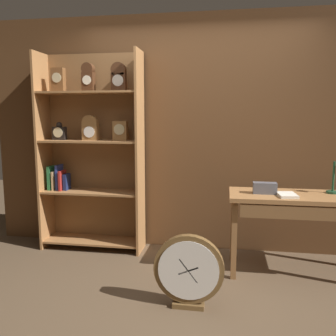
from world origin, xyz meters
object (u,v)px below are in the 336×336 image
bookshelf (91,150)px  round_clock_large (189,271)px  open_repair_manual (287,195)px  toolbox_small (265,188)px  workbench (297,206)px

bookshelf → round_clock_large: (1.23, -1.16, -0.83)m
bookshelf → round_clock_large: bearing=-43.3°
open_repair_manual → round_clock_large: open_repair_manual is taller
toolbox_small → bookshelf: bearing=168.7°
workbench → open_repair_manual: 0.18m
open_repair_manual → round_clock_large: (-0.83, -0.70, -0.48)m
open_repair_manual → round_clock_large: 1.19m
toolbox_small → open_repair_manual: bearing=-24.5°
workbench → open_repair_manual: bearing=-146.4°
workbench → round_clock_large: size_ratio=2.12×
open_repair_manual → round_clock_large: bearing=-146.1°
workbench → round_clock_large: 1.27m
open_repair_manual → round_clock_large: size_ratio=0.37×
bookshelf → round_clock_large: size_ratio=3.69×
toolbox_small → open_repair_manual: (0.19, -0.09, -0.04)m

